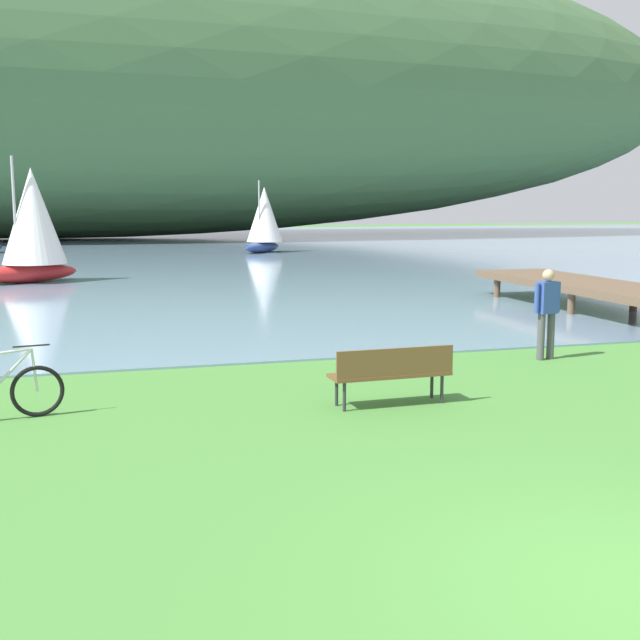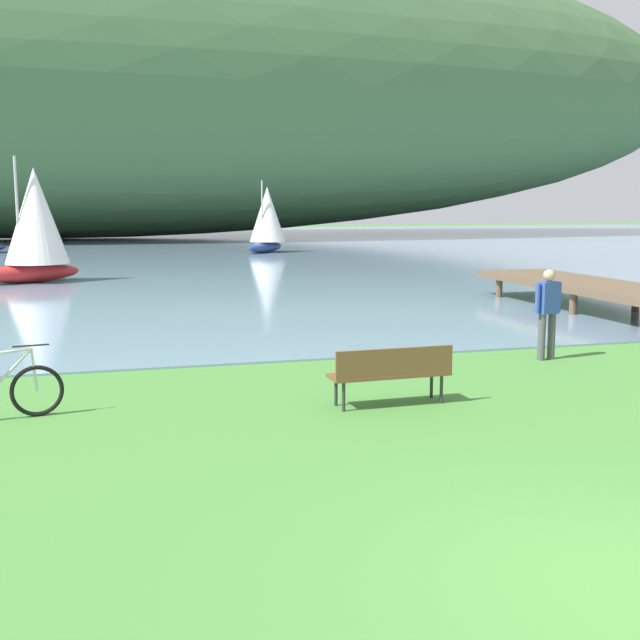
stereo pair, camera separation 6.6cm
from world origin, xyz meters
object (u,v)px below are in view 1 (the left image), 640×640
(sailboat_nearest_to_shore, at_px, (32,224))
(sailboat_mid_bay, at_px, (264,219))
(person_at_shoreline, at_px, (547,308))
(park_bench_near_camera, at_px, (392,371))

(sailboat_nearest_to_shore, xyz_separation_m, sailboat_mid_bay, (11.99, 15.42, -0.17))
(person_at_shoreline, bearing_deg, sailboat_nearest_to_shore, 119.49)
(park_bench_near_camera, distance_m, person_at_shoreline, 4.77)
(park_bench_near_camera, xyz_separation_m, sailboat_nearest_to_shore, (-6.16, 20.53, 1.67))
(person_at_shoreline, distance_m, sailboat_mid_bay, 33.55)
(park_bench_near_camera, distance_m, sailboat_mid_bay, 36.45)
(park_bench_near_camera, height_order, person_at_shoreline, person_at_shoreline)
(person_at_shoreline, distance_m, sailboat_nearest_to_shore, 20.79)
(park_bench_near_camera, bearing_deg, sailboat_nearest_to_shore, 106.70)
(park_bench_near_camera, bearing_deg, sailboat_mid_bay, 80.79)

